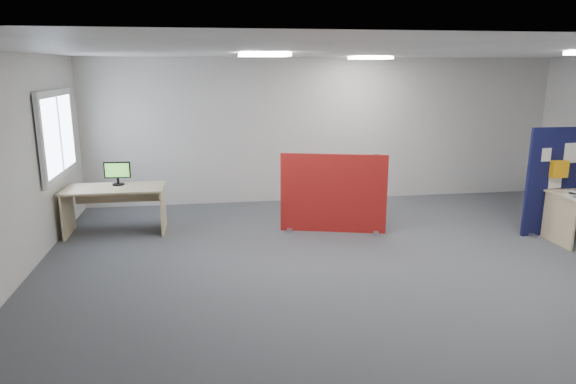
{
  "coord_description": "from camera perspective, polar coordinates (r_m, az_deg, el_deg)",
  "views": [
    {
      "loc": [
        -2.21,
        -6.04,
        2.52
      ],
      "look_at": [
        -1.26,
        0.12,
        1.0
      ],
      "focal_mm": 32.0,
      "sensor_mm": 36.0,
      "label": 1
    }
  ],
  "objects": [
    {
      "name": "wall_back",
      "position": [
        9.87,
        4.26,
        6.85
      ],
      "size": [
        9.0,
        0.02,
        2.7
      ],
      "primitive_type": "cube",
      "color": "silver",
      "rests_on": "floor"
    },
    {
      "name": "window",
      "position": [
        8.4,
        -24.21,
        5.87
      ],
      "size": [
        0.06,
        1.7,
        1.3
      ],
      "color": "white",
      "rests_on": "wall_left"
    },
    {
      "name": "ceiling_lights",
      "position": [
        7.18,
        12.38,
        14.59
      ],
      "size": [
        4.1,
        4.1,
        0.04
      ],
      "color": "white",
      "rests_on": "ceiling"
    },
    {
      "name": "ceiling",
      "position": [
        6.44,
        11.7,
        15.03
      ],
      "size": [
        9.0,
        7.0,
        0.02
      ],
      "primitive_type": "cube",
      "color": "white",
      "rests_on": "wall_back"
    },
    {
      "name": "wall_left",
      "position": [
        6.57,
        -29.03,
        1.7
      ],
      "size": [
        0.02,
        7.0,
        2.7
      ],
      "primitive_type": "cube",
      "color": "silver",
      "rests_on": "floor"
    },
    {
      "name": "office_chair",
      "position": [
        8.58,
        8.83,
        0.74
      ],
      "size": [
        0.72,
        0.71,
        1.09
      ],
      "rotation": [
        0.0,
        0.0,
        -0.2
      ],
      "color": "black",
      "rests_on": "floor"
    },
    {
      "name": "monitor_second",
      "position": [
        8.4,
        -18.43,
        2.1
      ],
      "size": [
        0.4,
        0.18,
        0.37
      ],
      "rotation": [
        0.0,
        0.0,
        -0.05
      ],
      "color": "black",
      "rests_on": "second_desk"
    },
    {
      "name": "floor",
      "position": [
        6.91,
        10.62,
        -7.93
      ],
      "size": [
        9.0,
        9.0,
        0.0
      ],
      "primitive_type": "plane",
      "color": "#4C4E53",
      "rests_on": "ground"
    },
    {
      "name": "second_desk",
      "position": [
        8.38,
        -18.62,
        -0.65
      ],
      "size": [
        1.49,
        0.74,
        0.73
      ],
      "color": "#CDBA83",
      "rests_on": "floor"
    },
    {
      "name": "red_divider",
      "position": [
        7.97,
        5.05,
        -0.24
      ],
      "size": [
        1.6,
        0.47,
        1.23
      ],
      "rotation": [
        0.0,
        0.0,
        -0.26
      ],
      "color": "maroon",
      "rests_on": "floor"
    }
  ]
}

